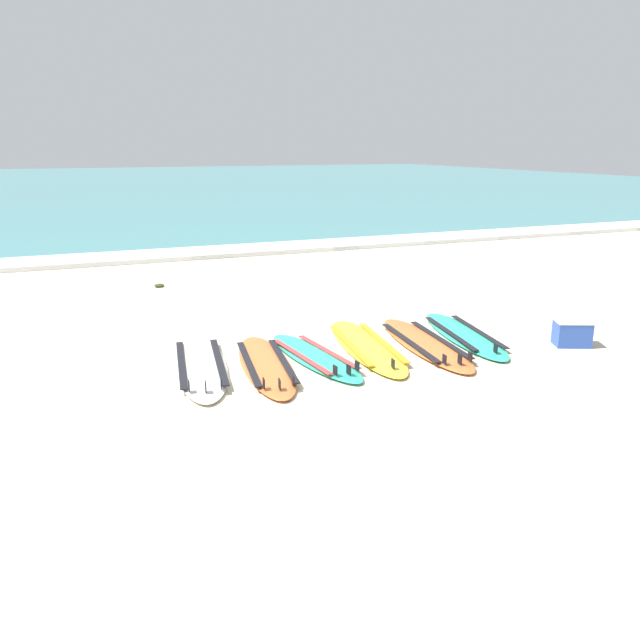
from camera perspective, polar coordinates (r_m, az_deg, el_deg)
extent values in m
plane|color=beige|center=(8.15, -0.74, -2.79)|extent=(80.00, 80.00, 0.00)
cube|color=teal|center=(44.48, -18.84, 11.49)|extent=(80.00, 60.00, 0.10)
cube|color=white|center=(15.45, -11.39, 5.90)|extent=(80.00, 1.34, 0.11)
ellipsoid|color=silver|center=(7.65, -10.69, -4.02)|extent=(0.95, 2.49, 0.07)
cube|color=black|center=(7.63, -12.35, -3.84)|extent=(0.33, 1.69, 0.01)
cube|color=black|center=(7.65, -9.07, -3.62)|extent=(0.33, 1.69, 0.01)
cube|color=black|center=(6.73, -10.25, -5.93)|extent=(0.02, 0.09, 0.11)
cube|color=black|center=(6.78, -11.69, -5.85)|extent=(0.02, 0.09, 0.11)
cube|color=black|center=(6.80, -8.88, -5.65)|extent=(0.02, 0.09, 0.11)
ellipsoid|color=orange|center=(7.58, -4.89, -4.00)|extent=(0.89, 2.36, 0.07)
cube|color=black|center=(7.53, -6.45, -3.83)|extent=(0.31, 1.60, 0.01)
cube|color=black|center=(7.59, -3.36, -3.59)|extent=(0.31, 1.60, 0.01)
cube|color=black|center=(6.72, -3.66, -5.77)|extent=(0.02, 0.09, 0.11)
cube|color=black|center=(6.75, -5.08, -5.70)|extent=(0.02, 0.09, 0.11)
cube|color=black|center=(6.80, -2.44, -5.48)|extent=(0.02, 0.09, 0.11)
ellipsoid|color=#2DB793|center=(7.82, -0.52, -3.31)|extent=(0.77, 2.15, 0.07)
cube|color=#D13838|center=(7.73, -1.75, -3.23)|extent=(0.24, 1.47, 0.01)
cube|color=#D13838|center=(7.90, 0.69, -2.81)|extent=(0.24, 1.47, 0.01)
cube|color=black|center=(7.12, 2.62, -4.48)|extent=(0.02, 0.09, 0.11)
cube|color=black|center=(7.10, 1.37, -4.53)|extent=(0.02, 0.09, 0.11)
cube|color=black|center=(7.24, 3.36, -4.15)|extent=(0.02, 0.09, 0.11)
ellipsoid|color=yellow|center=(8.25, 4.19, -2.35)|extent=(0.95, 2.54, 0.07)
cube|color=gold|center=(8.17, 2.71, -2.19)|extent=(0.32, 1.73, 0.01)
cube|color=gold|center=(8.31, 5.66, -1.96)|extent=(0.32, 1.73, 0.01)
cube|color=black|center=(7.36, 6.58, -3.91)|extent=(0.02, 0.09, 0.11)
ellipsoid|color=orange|center=(8.45, 9.39, -2.07)|extent=(0.87, 2.50, 0.07)
cube|color=black|center=(8.35, 8.03, -1.93)|extent=(0.27, 1.71, 0.01)
cube|color=black|center=(8.54, 10.74, -1.67)|extent=(0.27, 1.71, 0.01)
cube|color=black|center=(7.62, 12.47, -3.49)|extent=(0.02, 0.09, 0.11)
cube|color=black|center=(7.60, 11.13, -3.48)|extent=(0.02, 0.09, 0.11)
cube|color=black|center=(7.75, 13.35, -3.22)|extent=(0.02, 0.09, 0.11)
ellipsoid|color=#2DB793|center=(8.93, 12.81, -1.29)|extent=(0.96, 2.38, 0.07)
cube|color=black|center=(8.84, 11.60, -1.13)|extent=(0.35, 1.61, 0.01)
cube|color=black|center=(9.01, 14.03, -0.95)|extent=(0.35, 1.61, 0.01)
cube|color=black|center=(8.14, 15.52, -2.47)|extent=(0.03, 0.09, 0.11)
cube|color=#2D51B2|center=(8.95, 21.73, -1.16)|extent=(0.52, 0.45, 0.32)
cube|color=white|center=(8.90, 21.85, 0.01)|extent=(0.54, 0.47, 0.06)
ellipsoid|color=#384723|center=(12.15, -14.26, 3.03)|extent=(0.19, 0.15, 0.07)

